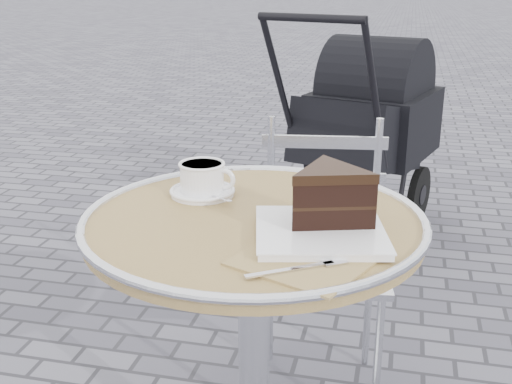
% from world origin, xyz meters
% --- Properties ---
extents(cafe_table, '(0.72, 0.72, 0.74)m').
position_xyz_m(cafe_table, '(0.00, 0.00, 0.57)').
color(cafe_table, silver).
rests_on(cafe_table, ground).
extents(cappuccino_set, '(0.16, 0.14, 0.07)m').
position_xyz_m(cappuccino_set, '(-0.15, 0.11, 0.76)').
color(cappuccino_set, white).
rests_on(cappuccino_set, cafe_table).
extents(cake_plate_set, '(0.30, 0.39, 0.13)m').
position_xyz_m(cake_plate_set, '(0.16, -0.05, 0.79)').
color(cake_plate_set, '#9F8057').
rests_on(cake_plate_set, cafe_table).
extents(bistro_chair, '(0.42, 0.42, 0.82)m').
position_xyz_m(bistro_chair, '(0.08, 0.54, 0.51)').
color(bistro_chair, silver).
rests_on(bistro_chair, ground).
extents(baby_stroller, '(0.74, 1.11, 1.07)m').
position_xyz_m(baby_stroller, '(0.11, 1.80, 0.48)').
color(baby_stroller, black).
rests_on(baby_stroller, ground).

